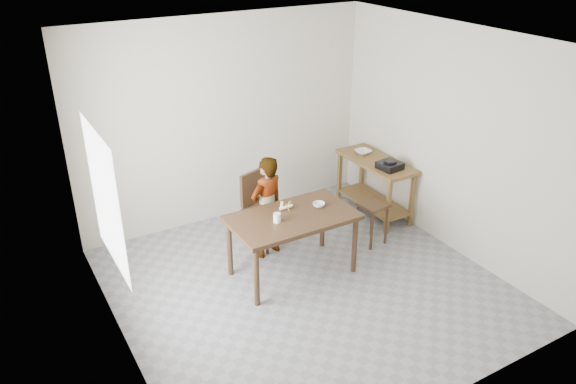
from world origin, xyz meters
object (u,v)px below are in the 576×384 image
child (267,207)px  stool (372,223)px  dining_table (292,245)px  dining_chair (266,210)px  prep_counter (374,187)px

child → stool: 1.38m
dining_table → dining_chair: bearing=84.6°
child → stool: child is taller
prep_counter → stool: (-0.51, -0.61, -0.13)m
prep_counter → stool: 0.81m
prep_counter → dining_chair: size_ratio=1.29×
dining_table → dining_chair: (0.07, 0.76, 0.09)m
prep_counter → stool: prep_counter is taller
child → stool: bearing=147.2°
dining_chair → stool: size_ratio=1.69×
prep_counter → dining_chair: dining_chair is taller
dining_table → stool: dining_table is taller
child → dining_chair: (0.12, 0.24, -0.17)m
dining_chair → stool: bearing=-48.6°
dining_table → dining_chair: 0.76m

